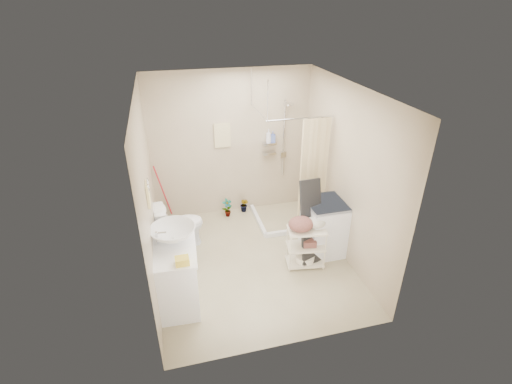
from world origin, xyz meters
TOP-DOWN VIEW (x-y plane):
  - floor at (0.00, 0.00)m, footprint 3.20×3.20m
  - ceiling at (0.00, 0.00)m, footprint 2.80×3.20m
  - wall_back at (0.00, 1.60)m, footprint 2.80×0.04m
  - wall_front at (0.00, -1.60)m, footprint 2.80×0.04m
  - wall_left at (-1.40, 0.00)m, footprint 0.04×3.20m
  - wall_right at (1.40, 0.00)m, footprint 0.04×3.20m
  - vanity at (-1.16, -0.53)m, footprint 0.61×1.03m
  - sink at (-1.14, -0.44)m, footprint 0.66×0.66m
  - counter_basket at (-1.07, -0.93)m, footprint 0.16×0.13m
  - floor_basket at (-1.07, -0.90)m, footprint 0.30×0.27m
  - toilet at (-1.04, 0.71)m, footprint 0.78×0.49m
  - mop at (-1.28, 1.53)m, footprint 0.13×0.13m
  - potted_plant_a at (-0.15, 1.38)m, footprint 0.22×0.18m
  - potted_plant_b at (0.19, 1.47)m, footprint 0.20×0.20m
  - hanging_towel at (-0.15, 1.58)m, footprint 0.28×0.03m
  - towel_ring at (-1.38, -0.20)m, footprint 0.04×0.22m
  - tp_holder at (-1.36, 0.05)m, footprint 0.08×0.12m
  - shower at (0.85, 1.05)m, footprint 1.10×1.10m
  - shampoo_bottle_a at (0.65, 1.51)m, footprint 0.10×0.10m
  - shampoo_bottle_b at (0.74, 1.54)m, footprint 0.10×0.10m
  - washing_machine at (1.14, -0.00)m, footprint 0.60×0.62m
  - laundry_rack at (0.73, -0.27)m, footprint 0.59×0.40m
  - ironing_board at (0.85, -0.14)m, footprint 0.39×0.22m

SIDE VIEW (x-z plane):
  - floor at x=0.00m, z-range 0.00..0.00m
  - floor_basket at x=-1.07m, z-range 0.00..0.13m
  - potted_plant_b at x=0.19m, z-range 0.00..0.29m
  - potted_plant_a at x=-0.15m, z-range 0.00..0.35m
  - laundry_rack at x=0.73m, z-range 0.00..0.76m
  - toilet at x=-1.04m, z-range 0.00..0.76m
  - washing_machine at x=1.14m, z-range 0.00..0.88m
  - vanity at x=-1.16m, z-range 0.00..0.88m
  - mop at x=-1.28m, z-range 0.00..1.12m
  - ironing_board at x=0.85m, z-range 0.00..1.32m
  - tp_holder at x=-1.36m, z-range 0.65..0.79m
  - counter_basket at x=-1.07m, z-range 0.88..0.97m
  - sink at x=-1.14m, z-range 0.88..1.08m
  - shower at x=0.85m, z-range 0.00..2.10m
  - wall_back at x=0.00m, z-range 0.00..2.60m
  - wall_front at x=0.00m, z-range 0.00..2.60m
  - wall_left at x=-1.40m, z-range 0.00..2.60m
  - wall_right at x=1.40m, z-range 0.00..2.60m
  - shampoo_bottle_b at x=0.74m, z-range 1.32..1.51m
  - shampoo_bottle_a at x=0.65m, z-range 1.32..1.56m
  - towel_ring at x=-1.38m, z-range 1.30..1.64m
  - hanging_towel at x=-0.15m, z-range 1.29..1.71m
  - ceiling at x=0.00m, z-range 2.58..2.62m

